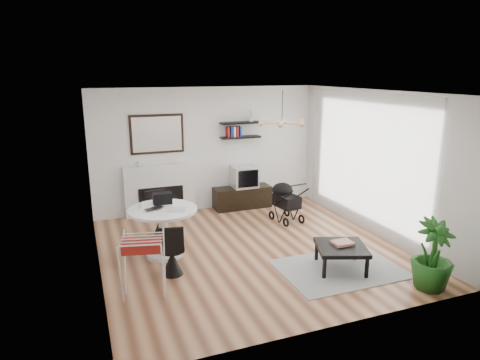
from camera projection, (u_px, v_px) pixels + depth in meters
name	position (u px, v px, depth m)	size (l,w,h in m)	color
floor	(251.00, 250.00, 7.46)	(5.00, 5.00, 0.00)	brown
ceiling	(252.00, 92.00, 6.79)	(5.00, 5.00, 0.00)	white
wall_back	(208.00, 149.00, 9.39)	(5.00, 5.00, 0.00)	white
wall_left	(93.00, 189.00, 6.26)	(5.00, 5.00, 0.00)	white
wall_right	(375.00, 163.00, 7.99)	(5.00, 5.00, 0.00)	white
sheer_curtain	(364.00, 162.00, 8.13)	(0.04, 3.60, 2.60)	white
fireplace	(160.00, 184.00, 9.10)	(1.50, 0.17, 2.16)	white
shelf_lower	(241.00, 137.00, 9.45)	(0.90, 0.25, 0.04)	black
shelf_upper	(241.00, 123.00, 9.38)	(0.90, 0.25, 0.04)	black
pendant_lamp	(282.00, 123.00, 7.44)	(0.90, 0.90, 0.10)	tan
tv_console	(242.00, 197.00, 9.70)	(1.29, 0.45, 0.49)	black
crt_tv	(244.00, 176.00, 9.59)	(0.55, 0.48, 0.48)	silver
dining_table	(163.00, 225.00, 7.09)	(1.14, 1.14, 0.83)	white
laptop	(156.00, 209.00, 6.94)	(0.33, 0.21, 0.03)	black
black_bag	(162.00, 198.00, 7.26)	(0.32, 0.19, 0.19)	black
newspaper	(176.00, 209.00, 6.96)	(0.31, 0.25, 0.01)	white
drinking_glass	(140.00, 205.00, 7.04)	(0.06, 0.06, 0.10)	white
chair_far	(160.00, 224.00, 7.88)	(0.44, 0.46, 0.89)	black
chair_near	(172.00, 259.00, 6.48)	(0.41, 0.42, 0.83)	black
drying_rack	(143.00, 266.00, 5.79)	(0.69, 0.66, 0.87)	white
stroller	(285.00, 203.00, 8.83)	(0.55, 0.76, 0.88)	black
rug	(339.00, 269.00, 6.72)	(1.87, 1.35, 0.01)	gray
coffee_table	(341.00, 248.00, 6.64)	(0.95, 0.95, 0.38)	black
magazines	(342.00, 243.00, 6.69)	(0.30, 0.24, 0.04)	#E35138
potted_plant	(433.00, 255.00, 6.02)	(0.57, 0.57, 1.03)	#1D5618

